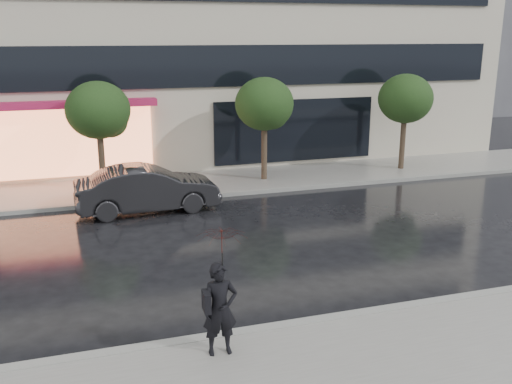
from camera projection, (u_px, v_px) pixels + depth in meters
name	position (u px, v px, depth m)	size (l,w,h in m)	color
ground	(277.00, 306.00, 11.97)	(120.00, 120.00, 0.00)	black
sidewalk_far	(186.00, 185.00, 21.38)	(60.00, 3.50, 0.12)	slate
curb_near	(295.00, 325.00, 11.04)	(60.00, 0.25, 0.14)	gray
curb_far	(196.00, 197.00, 19.77)	(60.00, 0.25, 0.14)	gray
bg_building_right	(479.00, 0.00, 43.07)	(12.00, 12.00, 16.00)	#4C4C54
tree_mid_west	(100.00, 112.00, 19.56)	(2.20, 2.20, 3.99)	#33261C
tree_mid_east	(266.00, 106.00, 21.29)	(2.20, 2.20, 3.99)	#33261C
tree_far_east	(406.00, 100.00, 23.03)	(2.20, 2.20, 3.99)	#33261C
parked_car	(147.00, 189.00, 18.18)	(1.57, 4.52, 1.49)	#232326
pedestrian_with_umbrella	(221.00, 275.00, 9.63)	(0.89, 0.90, 2.30)	black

